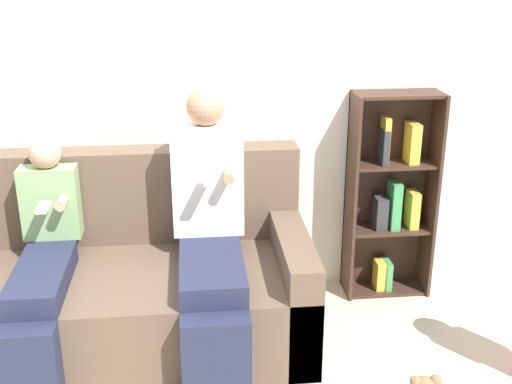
% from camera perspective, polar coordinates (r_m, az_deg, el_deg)
% --- Properties ---
extents(back_wall, '(10.00, 0.06, 2.55)m').
position_cam_1_polar(back_wall, '(3.54, -11.92, 9.86)').
color(back_wall, silver).
rests_on(back_wall, ground_plane).
extents(couch, '(2.11, 0.92, 0.93)m').
position_cam_1_polar(couch, '(3.42, -13.58, -8.07)').
color(couch, brown).
rests_on(couch, ground_plane).
extents(adult_seated, '(0.36, 0.85, 1.29)m').
position_cam_1_polar(adult_seated, '(3.14, -4.11, -3.24)').
color(adult_seated, '#232842').
rests_on(adult_seated, ground_plane).
extents(child_seated, '(0.29, 0.85, 1.06)m').
position_cam_1_polar(child_seated, '(3.22, -18.46, -6.04)').
color(child_seated, '#232842').
rests_on(child_seated, ground_plane).
extents(bookshelf, '(0.49, 0.23, 1.20)m').
position_cam_1_polar(bookshelf, '(3.76, 11.84, -0.38)').
color(bookshelf, '#3D281E').
rests_on(bookshelf, ground_plane).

